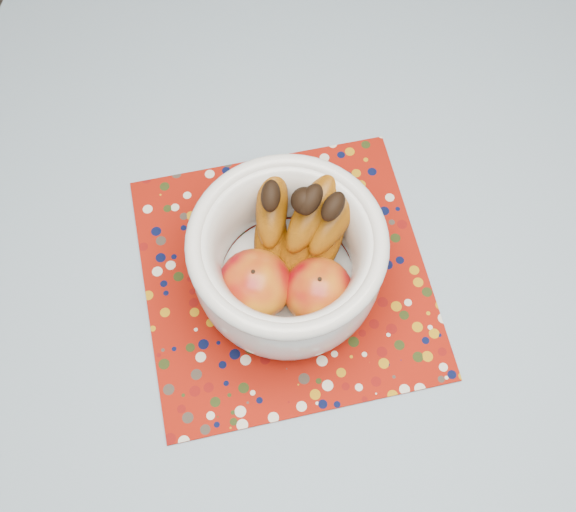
{
  "coord_description": "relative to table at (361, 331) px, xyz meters",
  "views": [
    {
      "loc": [
        -0.05,
        -0.31,
        1.6
      ],
      "look_at": [
        -0.11,
        0.02,
        0.85
      ],
      "focal_mm": 42.0,
      "sensor_mm": 36.0,
      "label": 1
    }
  ],
  "objects": [
    {
      "name": "tablecloth",
      "position": [
        0.0,
        0.0,
        0.08
      ],
      "size": [
        1.32,
        1.32,
        0.01
      ],
      "primitive_type": "cube",
      "color": "#6186A2",
      "rests_on": "table"
    },
    {
      "name": "placemat",
      "position": [
        -0.11,
        0.03,
        0.09
      ],
      "size": [
        0.49,
        0.49,
        0.0
      ],
      "primitive_type": "cube",
      "rotation": [
        0.0,
        0.0,
        0.39
      ],
      "color": "maroon",
      "rests_on": "tablecloth"
    },
    {
      "name": "fruit_bowl",
      "position": [
        -0.11,
        0.03,
        0.17
      ],
      "size": [
        0.24,
        0.24,
        0.18
      ],
      "color": "silver",
      "rests_on": "placemat"
    },
    {
      "name": "table",
      "position": [
        0.0,
        0.0,
        0.0
      ],
      "size": [
        1.2,
        1.2,
        0.75
      ],
      "color": "brown",
      "rests_on": "ground"
    }
  ]
}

